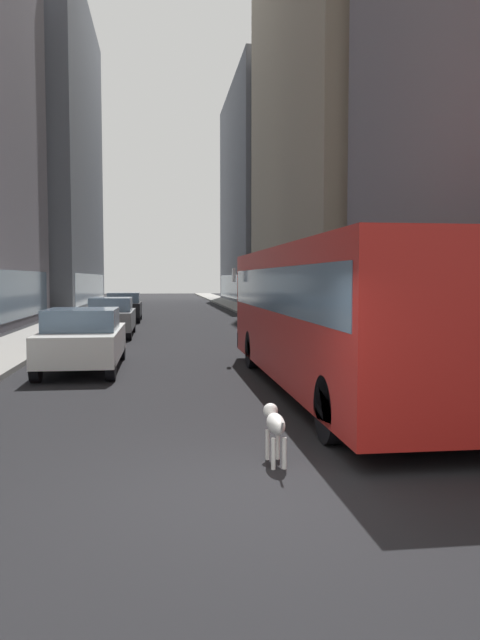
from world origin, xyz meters
name	(u,v)px	position (x,y,z in m)	size (l,w,h in m)	color
ground_plane	(172,315)	(0.00, 35.00, 0.00)	(120.00, 120.00, 0.00)	black
sidewalk_left	(85,314)	(-5.70, 35.00, 0.07)	(2.40, 110.00, 0.15)	gray
sidewalk_right	(256,313)	(5.70, 35.00, 0.07)	(2.40, 110.00, 0.15)	gray
building_left_far	(25,155)	(-11.90, 47.78, 12.78)	(10.58, 23.67, 25.58)	slate
building_right_mid	(355,80)	(11.90, 33.22, 15.30)	(10.22, 23.08, 30.62)	#A0937F
building_right_far	(283,196)	(11.90, 56.89, 10.96)	(10.89, 22.50, 21.94)	slate
transit_bus	(330,308)	(2.80, 6.17, 1.78)	(2.78, 11.53, 3.05)	red
car_black_suv	(124,307)	(-2.80, 28.44, 0.82)	(1.86, 4.05, 1.62)	black
car_grey_wagon	(112,317)	(-2.80, 19.47, 0.82)	(1.79, 4.47, 1.62)	slate
car_white_van	(83,339)	(-2.80, 9.90, 0.83)	(1.92, 4.73, 1.62)	silver
dalmatian_dog	(275,424)	(0.68, 1.18, 0.51)	(0.22, 0.96, 0.72)	white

